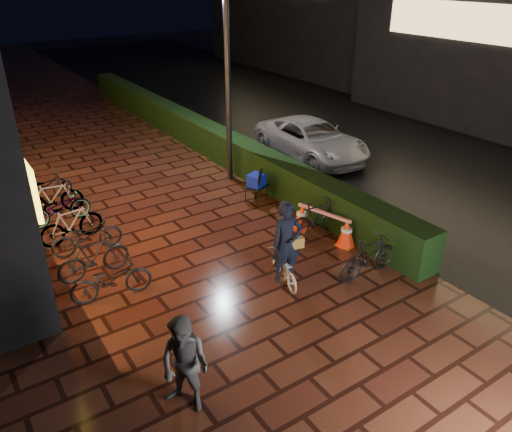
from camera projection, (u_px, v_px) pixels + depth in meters
ground at (244, 283)px, 10.22m from camera, size 80.00×80.00×0.00m
asphalt_road at (376, 141)px, 18.40m from camera, size 11.00×60.00×0.01m
hedge at (200, 134)px, 17.56m from camera, size 0.70×20.00×1.00m
bystander_person at (185, 365)px, 7.02m from camera, size 0.91×0.97×1.58m
van at (312, 139)px, 16.67m from camera, size 2.06×4.40×1.22m
lamp_post_hedge at (227, 69)px, 13.76m from camera, size 0.56×0.24×5.90m
cyclist at (285, 254)px, 9.92m from camera, size 0.76×1.35×1.83m
traffic_barrier at (323, 224)px, 11.80m from camera, size 0.80×1.66×0.68m
cart_assembly at (257, 182)px, 13.49m from camera, size 0.75×0.81×1.13m
parked_bikes_storefront at (71, 223)px, 11.64m from camera, size 1.76×6.10×0.91m
parked_bikes_hedge at (340, 236)px, 11.05m from camera, size 1.80×2.45×0.91m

